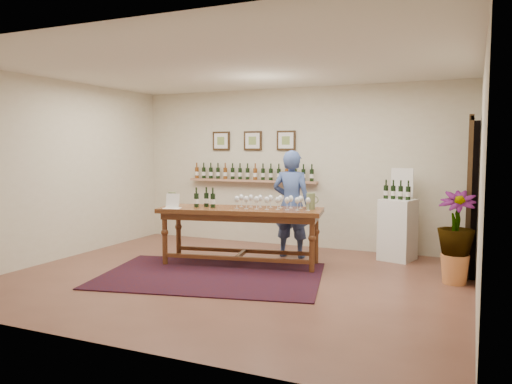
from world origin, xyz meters
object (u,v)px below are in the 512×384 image
at_px(tasting_table, 241,217).
at_px(person, 292,204).
at_px(potted_plant, 456,237).
at_px(display_pedestal, 398,230).

relative_size(tasting_table, person, 1.47).
bearing_deg(potted_plant, tasting_table, -176.88).
distance_m(display_pedestal, person, 1.70).
bearing_deg(display_pedestal, potted_plant, -51.91).
relative_size(display_pedestal, person, 0.56).
distance_m(tasting_table, potted_plant, 2.98).
xyz_separation_m(tasting_table, display_pedestal, (2.10, 1.28, -0.25)).
distance_m(display_pedestal, potted_plant, 1.42).
bearing_deg(potted_plant, person, 165.13).
height_order(display_pedestal, person, person).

